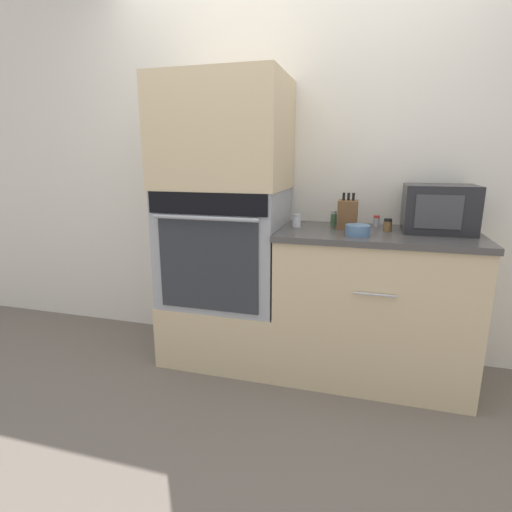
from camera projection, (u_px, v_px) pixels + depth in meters
ground_plane at (271, 385)px, 2.40m from camera, size 12.00×12.00×0.00m
wall_back at (295, 170)px, 2.69m from camera, size 8.00×0.05×2.50m
oven_cabinet_base at (227, 327)px, 2.74m from camera, size 0.77×0.60×0.40m
wall_oven at (225, 246)px, 2.60m from camera, size 0.75×0.64×0.74m
oven_cabinet_upper at (223, 134)px, 2.44m from camera, size 0.77×0.60×0.66m
counter_unit at (372, 305)px, 2.42m from camera, size 1.14×0.63×0.91m
microwave at (439, 209)px, 2.28m from camera, size 0.38×0.33×0.27m
knife_block at (348, 214)px, 2.41m from camera, size 0.11×0.14×0.21m
bowl at (358, 230)px, 2.20m from camera, size 0.14×0.14×0.06m
condiment_jar_near at (388, 225)px, 2.33m from camera, size 0.05×0.05×0.07m
condiment_jar_mid at (334, 218)px, 2.53m from camera, size 0.04×0.04×0.09m
condiment_jar_far at (297, 221)px, 2.47m from camera, size 0.05×0.05×0.08m
condiment_jar_back at (376, 221)px, 2.48m from camera, size 0.04×0.04×0.07m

